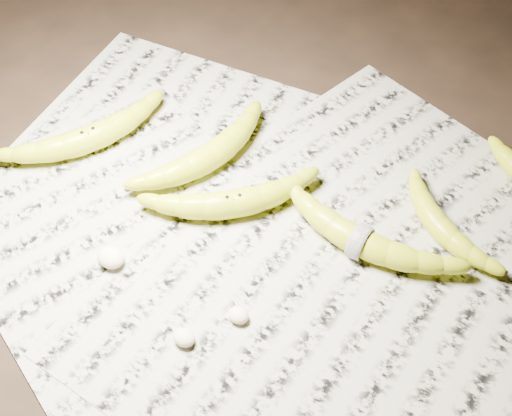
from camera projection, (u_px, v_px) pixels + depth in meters
The scene contains 11 objects.
ground at pixel (262, 228), 0.99m from camera, with size 3.00×3.00×0.00m, color black.
newspaper_patch at pixel (258, 227), 0.99m from camera, with size 0.90×0.70×0.01m, color #A9A491.
banana_left_a at pixel (89, 137), 1.06m from camera, with size 0.23×0.07×0.04m, color #C2D01A, non-canonical shape.
banana_left_b at pixel (210, 154), 1.04m from camera, with size 0.22×0.07×0.04m, color #C2D01A, non-canonical shape.
banana_center at pixel (233, 202), 0.98m from camera, with size 0.22×0.07×0.04m, color #C2D01A, non-canonical shape.
banana_taped at pixel (360, 240), 0.94m from camera, with size 0.24×0.06×0.04m, color #C2D01A, non-canonical shape.
banana_upper_a at pixel (439, 224), 0.96m from camera, with size 0.17×0.05×0.03m, color #C2D01A, non-canonical shape.
measuring_tape at pixel (360, 240), 0.94m from camera, with size 0.05×0.05×0.00m, color white.
flesh_chunk_a at pixel (110, 256), 0.94m from camera, with size 0.04×0.03×0.02m, color #FEEFC5.
flesh_chunk_b at pixel (184, 336), 0.87m from camera, with size 0.03×0.02×0.02m, color #FEEFC5.
flesh_chunk_c at pixel (238, 314), 0.89m from camera, with size 0.03×0.02×0.02m, color #FEEFC5.
Camera 1 is at (0.33, -0.51, 0.79)m, focal length 50.00 mm.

